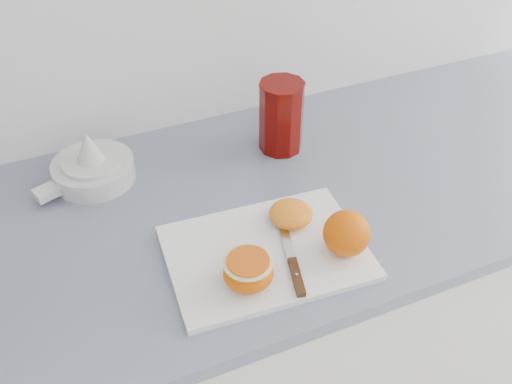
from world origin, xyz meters
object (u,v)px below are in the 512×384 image
red_tumbler (281,119)px  counter (236,342)px  half_orange (248,271)px  citrus_juicer (92,167)px  cutting_board (266,252)px

red_tumbler → counter: bearing=-141.7°
half_orange → citrus_juicer: size_ratio=0.40×
cutting_board → half_orange: (-0.06, -0.05, 0.03)m
cutting_board → half_orange: 0.08m
half_orange → red_tumbler: red_tumbler is taller
counter → half_orange: (-0.05, -0.20, 0.48)m
cutting_board → red_tumbler: size_ratio=2.18×
counter → citrus_juicer: (-0.22, 0.18, 0.47)m
cutting_board → red_tumbler: 0.33m
counter → cutting_board: 0.47m
cutting_board → red_tumbler: (0.16, 0.28, 0.07)m
cutting_board → red_tumbler: red_tumbler is taller
counter → red_tumbler: 0.56m
counter → half_orange: bearing=-103.5°
counter → red_tumbler: red_tumbler is taller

